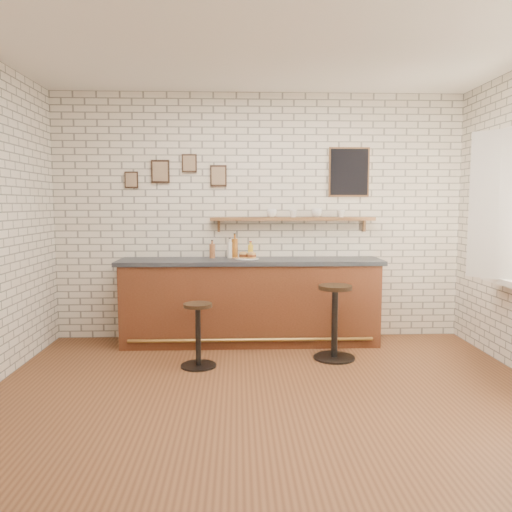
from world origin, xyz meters
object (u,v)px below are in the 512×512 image
(bitters_bottle_amber, at_px, (235,248))
(shelf_cup_c, at_px, (317,213))
(bitters_bottle_brown, at_px, (212,251))
(ciabatta_sandwich, at_px, (248,255))
(sandwich_plate, at_px, (247,258))
(bar_stool_right, at_px, (335,320))
(shelf_cup_d, at_px, (341,214))
(bitters_bottle_white, at_px, (230,250))
(shelf_cup_a, at_px, (272,213))
(condiment_bottle_yellow, at_px, (251,251))
(bar_counter, at_px, (250,301))
(shelf_cup_b, at_px, (293,213))
(bar_stool_left, at_px, (198,333))

(bitters_bottle_amber, relative_size, shelf_cup_c, 2.23)
(bitters_bottle_brown, bearing_deg, ciabatta_sandwich, -16.01)
(sandwich_plate, height_order, bar_stool_right, sandwich_plate)
(bar_stool_right, height_order, shelf_cup_d, shelf_cup_d)
(bar_stool_right, relative_size, shelf_cup_c, 5.98)
(bitters_bottle_white, bearing_deg, sandwich_plate, -31.22)
(sandwich_plate, relative_size, shelf_cup_a, 2.25)
(sandwich_plate, height_order, condiment_bottle_yellow, condiment_bottle_yellow)
(bar_counter, height_order, shelf_cup_d, shelf_cup_d)
(bitters_bottle_brown, xyz_separation_m, shelf_cup_b, (0.99, 0.05, 0.45))
(shelf_cup_b, bearing_deg, bitters_bottle_amber, 150.85)
(ciabatta_sandwich, relative_size, bitters_bottle_white, 0.94)
(sandwich_plate, distance_m, bar_stool_left, 1.22)
(bitters_bottle_amber, height_order, shelf_cup_d, shelf_cup_d)
(bar_counter, bearing_deg, shelf_cup_a, 36.84)
(bitters_bottle_brown, bearing_deg, bar_counter, -18.17)
(bitters_bottle_white, distance_m, shelf_cup_b, 0.89)
(ciabatta_sandwich, relative_size, condiment_bottle_yellow, 1.13)
(sandwich_plate, bearing_deg, condiment_bottle_yellow, 67.93)
(shelf_cup_c, bearing_deg, bar_stool_left, 152.78)
(shelf_cup_a, relative_size, shelf_cup_d, 1.34)
(shelf_cup_c, bearing_deg, bitters_bottle_amber, 117.99)
(shelf_cup_c, bearing_deg, bitters_bottle_brown, 117.36)
(ciabatta_sandwich, height_order, shelf_cup_a, shelf_cup_a)
(bitters_bottle_brown, height_order, shelf_cup_a, shelf_cup_a)
(ciabatta_sandwich, bearing_deg, bitters_bottle_brown, 163.99)
(ciabatta_sandwich, distance_m, bitters_bottle_white, 0.25)
(bar_counter, distance_m, shelf_cup_d, 1.54)
(ciabatta_sandwich, xyz_separation_m, bar_stool_right, (0.92, -0.68, -0.63))
(bar_counter, height_order, ciabatta_sandwich, ciabatta_sandwich)
(shelf_cup_a, relative_size, shelf_cup_b, 1.28)
(shelf_cup_b, bearing_deg, bitters_bottle_white, 150.54)
(bar_stool_left, bearing_deg, ciabatta_sandwich, 59.54)
(condiment_bottle_yellow, bearing_deg, bitters_bottle_brown, 180.00)
(sandwich_plate, distance_m, shelf_cup_d, 1.28)
(bar_counter, xyz_separation_m, bitters_bottle_amber, (-0.18, 0.15, 0.63))
(condiment_bottle_yellow, bearing_deg, bar_stool_right, -42.32)
(bitters_bottle_brown, distance_m, bar_stool_right, 1.70)
(bitters_bottle_white, bearing_deg, ciabatta_sandwich, -30.04)
(bar_counter, height_order, shelf_cup_c, shelf_cup_c)
(bitters_bottle_white, relative_size, shelf_cup_b, 2.53)
(bar_counter, xyz_separation_m, bitters_bottle_white, (-0.24, 0.15, 0.60))
(shelf_cup_b, distance_m, shelf_cup_d, 0.59)
(ciabatta_sandwich, relative_size, shelf_cup_b, 2.36)
(condiment_bottle_yellow, bearing_deg, shelf_cup_a, 11.10)
(bitters_bottle_white, height_order, shelf_cup_d, shelf_cup_d)
(bitters_bottle_amber, relative_size, bar_stool_left, 0.45)
(bitters_bottle_white, distance_m, shelf_cup_d, 1.43)
(bar_counter, height_order, shelf_cup_a, shelf_cup_a)
(bitters_bottle_brown, xyz_separation_m, bar_stool_right, (1.34, -0.80, -0.67))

